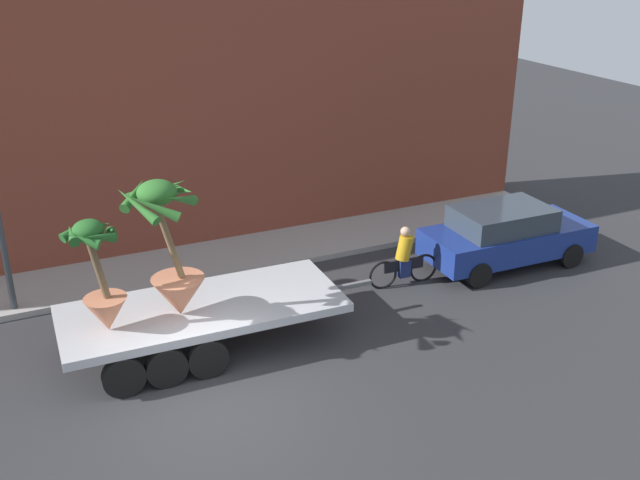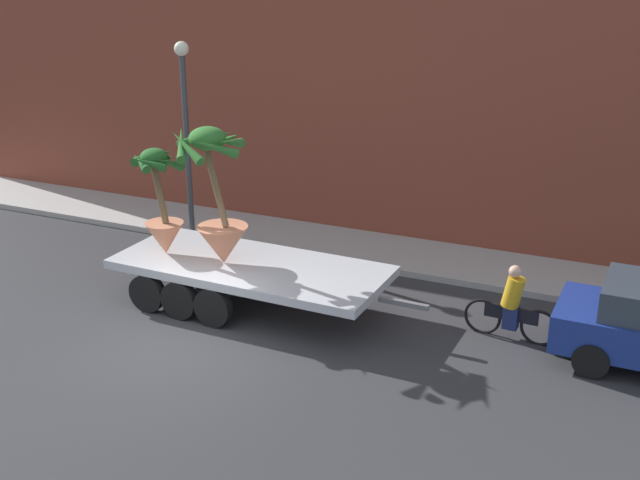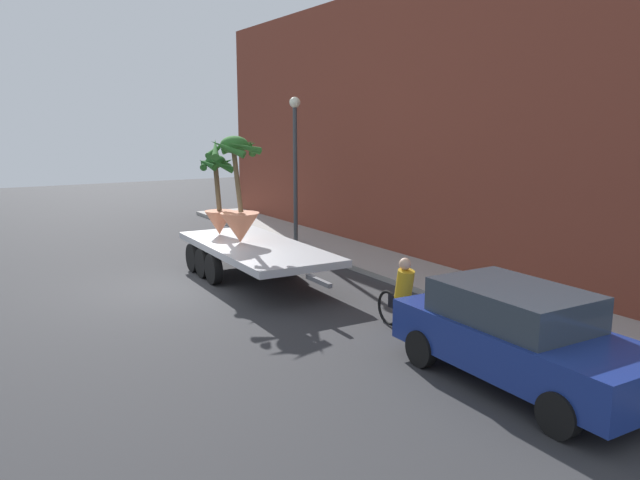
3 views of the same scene
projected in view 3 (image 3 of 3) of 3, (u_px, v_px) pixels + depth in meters
ground_plane at (172, 288)px, 15.62m from camera, size 60.00×60.00×0.00m
sidewalk at (367, 258)px, 18.71m from camera, size 24.00×2.20×0.15m
building_facade at (414, 123)px, 18.82m from camera, size 24.00×1.20×8.25m
flatbed_trailer at (252, 251)px, 16.41m from camera, size 6.72×2.51×0.98m
potted_palm_rear at (218, 200)px, 17.48m from camera, size 1.06×1.08×2.27m
potted_palm_middle at (238, 197)px, 16.32m from camera, size 1.56×1.47×2.82m
cyclist at (404, 299)px, 12.22m from camera, size 1.84×0.36×1.54m
parked_car at (519, 335)px, 9.67m from camera, size 4.37×1.93×1.58m
street_lamp at (295, 151)px, 20.27m from camera, size 0.36×0.36×4.83m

